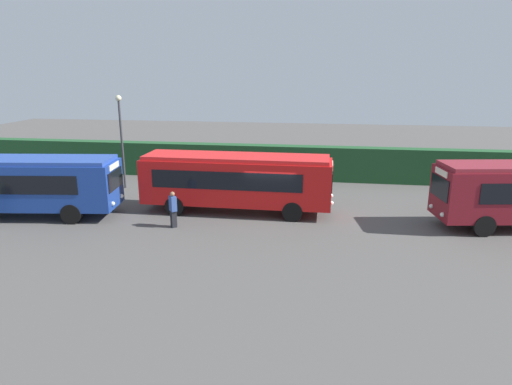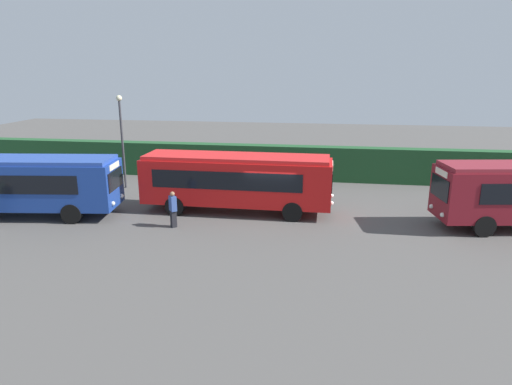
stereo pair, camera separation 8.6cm
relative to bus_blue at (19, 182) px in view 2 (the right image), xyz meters
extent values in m
plane|color=#514F4C|center=(12.70, 1.91, -1.76)|extent=(81.33, 81.33, 0.00)
cube|color=navy|center=(-0.01, 0.00, -0.07)|extent=(10.17, 3.71, 2.29)
cube|color=#2747A0|center=(-0.01, 0.00, 1.17)|extent=(9.85, 3.48, 0.20)
cube|color=black|center=(-0.46, 1.22, 0.21)|extent=(7.70, 1.00, 0.91)
cube|color=black|center=(4.94, 0.62, 0.21)|extent=(0.29, 2.04, 0.96)
cube|color=silver|center=(4.94, 0.62, 0.89)|extent=(0.21, 1.37, 0.28)
cylinder|color=black|center=(2.91, 1.52, -1.26)|extent=(1.03, 0.40, 1.00)
cylinder|color=black|center=(3.19, -0.76, -1.26)|extent=(1.03, 0.40, 1.00)
sphere|color=silver|center=(4.87, 1.30, -0.86)|extent=(0.22, 0.22, 0.22)
sphere|color=silver|center=(5.04, -0.07, -0.86)|extent=(0.22, 0.22, 0.22)
cube|color=red|center=(10.81, 2.33, -0.07)|extent=(9.81, 2.51, 2.28)
cube|color=red|center=(10.81, 2.33, 1.17)|extent=(9.52, 2.31, 0.20)
cube|color=black|center=(10.52, 3.56, 0.20)|extent=(7.64, 0.10, 0.91)
cube|color=black|center=(10.50, 1.10, 0.20)|extent=(7.64, 0.10, 0.91)
cube|color=black|center=(15.72, 2.29, 0.20)|extent=(0.06, 2.00, 0.96)
cube|color=silver|center=(15.72, 2.29, 0.89)|extent=(0.05, 1.34, 0.28)
cylinder|color=black|center=(13.85, 3.42, -1.26)|extent=(1.00, 0.29, 1.00)
cylinder|color=black|center=(13.83, 1.18, -1.26)|extent=(1.00, 0.29, 1.00)
cylinder|color=black|center=(7.78, 3.47, -1.26)|extent=(1.00, 0.29, 1.00)
cylinder|color=black|center=(7.76, 1.23, -1.26)|extent=(1.00, 0.29, 1.00)
sphere|color=silver|center=(15.74, 2.96, -0.86)|extent=(0.22, 0.22, 0.22)
sphere|color=silver|center=(15.73, 1.62, -0.86)|extent=(0.22, 0.22, 0.22)
cube|color=black|center=(20.64, 1.17, 0.25)|extent=(0.35, 1.91, 0.99)
cube|color=silver|center=(20.64, 1.17, 0.97)|extent=(0.25, 1.28, 0.28)
cylinder|color=black|center=(22.53, 0.39, -1.26)|extent=(1.03, 0.44, 1.00)
cylinder|color=black|center=(22.18, 2.51, -1.26)|extent=(1.03, 0.44, 1.00)
sphere|color=silver|center=(20.73, 0.53, -0.86)|extent=(0.22, 0.22, 0.22)
sphere|color=silver|center=(20.52, 1.80, -0.86)|extent=(0.22, 0.22, 0.22)
cube|color=black|center=(8.28, -0.49, -1.35)|extent=(0.35, 0.36, 0.82)
cube|color=#334C8C|center=(8.28, -0.49, -0.59)|extent=(0.46, 0.49, 0.72)
sphere|color=#8C6647|center=(8.28, -0.49, -0.12)|extent=(0.22, 0.22, 0.22)
cube|color=#204E29|center=(12.70, 10.04, -0.61)|extent=(52.66, 1.03, 2.30)
cone|color=orange|center=(-0.49, 7.00, -1.46)|extent=(0.36, 0.36, 0.60)
cylinder|color=#38383D|center=(2.85, 6.16, 0.95)|extent=(0.14, 0.14, 5.42)
sphere|color=beige|center=(2.85, 6.16, 3.84)|extent=(0.36, 0.36, 0.36)
camera|label=1|loc=(15.19, -20.17, 5.62)|focal=31.76mm
camera|label=2|loc=(15.28, -20.15, 5.62)|focal=31.76mm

